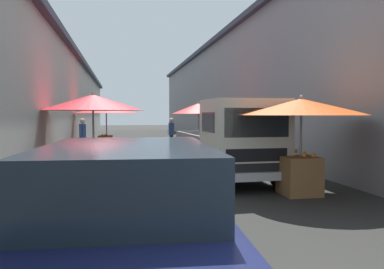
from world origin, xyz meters
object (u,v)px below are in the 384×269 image
delivery_truck (234,142)px  plastic_stool (98,147)px  vendor_by_crates (83,135)px  hatchback_car (128,217)px  vendor_in_shade (171,132)px  fruit_stall_near_right (106,114)px  fruit_stall_near_left (301,117)px  fruit_stall_mid_lane (94,109)px  fruit_stall_far_right (198,114)px

delivery_truck → plastic_stool: (7.63, 3.74, -0.71)m
vendor_by_crates → hatchback_car: bearing=-172.7°
delivery_truck → vendor_in_shade: (8.32, 0.49, -0.15)m
fruit_stall_near_right → vendor_in_shade: size_ratio=1.85×
fruit_stall_near_right → hatchback_car: (-14.51, -0.71, -1.00)m
fruit_stall_near_right → fruit_stall_near_left: size_ratio=1.02×
fruit_stall_near_right → hatchback_car: fruit_stall_near_right is taller
hatchback_car → fruit_stall_mid_lane: bearing=6.1°
delivery_truck → vendor_in_shade: size_ratio=3.20×
fruit_stall_near_right → plastic_stool: (-1.41, 0.29, -1.42)m
fruit_stall_near_left → delivery_truck: fruit_stall_near_left is taller
hatchback_car → delivery_truck: size_ratio=0.80×
hatchback_car → plastic_stool: hatchback_car is taller
fruit_stall_mid_lane → plastic_stool: 5.78m
fruit_stall_mid_lane → vendor_in_shade: bearing=-26.1°
fruit_stall_near_left → vendor_in_shade: (9.86, 1.50, -0.79)m
fruit_stall_far_right → vendor_by_crates: (0.27, 4.65, -0.82)m
vendor_in_shade → fruit_stall_far_right: bearing=-157.6°
fruit_stall_near_right → delivery_truck: size_ratio=0.58×
fruit_stall_near_left → delivery_truck: (1.54, 1.01, -0.64)m
fruit_stall_far_right → fruit_stall_near_left: 7.83m
fruit_stall_mid_lane → delivery_truck: fruit_stall_mid_lane is taller
fruit_stall_far_right → fruit_stall_near_left: size_ratio=0.80×
hatchback_car → plastic_stool: size_ratio=9.22×
plastic_stool → vendor_in_shade: bearing=-77.9°
fruit_stall_near_right → fruit_stall_far_right: bearing=-126.1°
fruit_stall_near_right → plastic_stool: size_ratio=6.62×
fruit_stall_near_left → plastic_stool: (9.17, 4.75, -1.35)m
fruit_stall_far_right → plastic_stool: size_ratio=5.21×
fruit_stall_near_right → vendor_in_shade: bearing=-103.7°
fruit_stall_mid_lane → fruit_stall_near_left: size_ratio=1.02×
plastic_stool → fruit_stall_near_left: bearing=-152.6°
fruit_stall_near_right → hatchback_car: 14.56m
fruit_stall_mid_lane → delivery_truck: bearing=-120.1°
fruit_stall_far_right → fruit_stall_near_left: fruit_stall_far_right is taller
fruit_stall_near_left → fruit_stall_mid_lane: bearing=51.7°
delivery_truck → fruit_stall_near_left: bearing=-146.7°
fruit_stall_near_right → fruit_stall_far_right: size_ratio=1.27×
fruit_stall_mid_lane → hatchback_car: fruit_stall_mid_lane is taller
fruit_stall_mid_lane → vendor_in_shade: 7.04m
vendor_by_crates → plastic_stool: (1.10, -0.55, -0.57)m
delivery_truck → vendor_by_crates: delivery_truck is taller
fruit_stall_far_right → delivery_truck: bearing=176.7°
fruit_stall_near_right → vendor_by_crates: (-2.51, 0.84, -0.85)m
fruit_stall_far_right → hatchback_car: fruit_stall_far_right is taller
fruit_stall_mid_lane → plastic_stool: fruit_stall_mid_lane is taller
fruit_stall_near_left → vendor_by_crates: 9.69m
fruit_stall_mid_lane → fruit_stall_near_left: (-3.60, -4.56, -0.21)m
plastic_stool → fruit_stall_near_right: bearing=-11.6°
vendor_in_shade → plastic_stool: (-0.69, 3.25, -0.57)m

